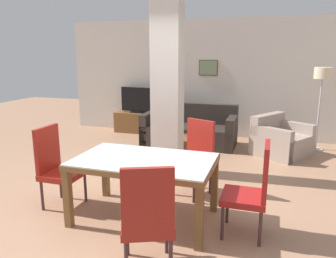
{
  "coord_description": "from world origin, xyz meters",
  "views": [
    {
      "loc": [
        1.34,
        -3.32,
        1.91
      ],
      "look_at": [
        0.0,
        0.9,
        0.89
      ],
      "focal_mm": 35.0,
      "sensor_mm": 36.0,
      "label": 1
    }
  ],
  "objects_px": {
    "tv_stand": "(138,122)",
    "tv_screen": "(138,100)",
    "armchair": "(280,141)",
    "dining_chair_head_right": "(253,188)",
    "dining_chair_far_right": "(195,155)",
    "dining_chair_head_left": "(56,165)",
    "coffee_table": "(175,147)",
    "dining_table": "(144,171)",
    "sofa": "(190,131)",
    "dining_chair_near_right": "(148,216)",
    "bottle": "(173,129)",
    "floor_lamp": "(322,81)"
  },
  "relations": [
    {
      "from": "tv_stand",
      "to": "tv_screen",
      "type": "height_order",
      "value": "tv_screen"
    },
    {
      "from": "armchair",
      "to": "tv_screen",
      "type": "bearing_deg",
      "value": -72.66
    },
    {
      "from": "dining_chair_head_right",
      "to": "dining_chair_far_right",
      "type": "height_order",
      "value": "same"
    },
    {
      "from": "dining_chair_head_left",
      "to": "tv_stand",
      "type": "height_order",
      "value": "dining_chair_head_left"
    },
    {
      "from": "dining_chair_head_left",
      "to": "coffee_table",
      "type": "relative_size",
      "value": 1.8
    },
    {
      "from": "dining_table",
      "to": "sofa",
      "type": "relative_size",
      "value": 0.81
    },
    {
      "from": "dining_chair_near_right",
      "to": "bottle",
      "type": "xyz_separation_m",
      "value": [
        -0.78,
        3.37,
        -0.02
      ]
    },
    {
      "from": "coffee_table",
      "to": "tv_screen",
      "type": "xyz_separation_m",
      "value": [
        -1.48,
        1.76,
        0.58
      ]
    },
    {
      "from": "dining_chair_near_right",
      "to": "floor_lamp",
      "type": "xyz_separation_m",
      "value": [
        1.88,
        4.67,
        0.85
      ]
    },
    {
      "from": "dining_chair_head_left",
      "to": "dining_chair_near_right",
      "type": "relative_size",
      "value": 1.0
    },
    {
      "from": "dining_chair_far_right",
      "to": "sofa",
      "type": "distance_m",
      "value": 2.58
    },
    {
      "from": "dining_chair_far_right",
      "to": "dining_chair_near_right",
      "type": "relative_size",
      "value": 1.0
    },
    {
      "from": "dining_chair_near_right",
      "to": "dining_chair_far_right",
      "type": "bearing_deg",
      "value": 66.76
    },
    {
      "from": "armchair",
      "to": "tv_stand",
      "type": "xyz_separation_m",
      "value": [
        -3.34,
        0.88,
        -0.02
      ]
    },
    {
      "from": "dining_chair_head_right",
      "to": "tv_screen",
      "type": "relative_size",
      "value": 1.17
    },
    {
      "from": "coffee_table",
      "to": "tv_stand",
      "type": "xyz_separation_m",
      "value": [
        -1.48,
        1.76,
        0.03
      ]
    },
    {
      "from": "dining_chair_head_left",
      "to": "sofa",
      "type": "distance_m",
      "value": 3.51
    },
    {
      "from": "dining_chair_near_right",
      "to": "armchair",
      "type": "xyz_separation_m",
      "value": [
        1.17,
        4.08,
        -0.27
      ]
    },
    {
      "from": "dining_chair_near_right",
      "to": "sofa",
      "type": "xyz_separation_m",
      "value": [
        -0.69,
        4.3,
        -0.25
      ]
    },
    {
      "from": "dining_chair_far_right",
      "to": "dining_chair_near_right",
      "type": "xyz_separation_m",
      "value": [
        -0.0,
        -1.83,
        0.0
      ]
    },
    {
      "from": "dining_chair_near_right",
      "to": "tv_screen",
      "type": "distance_m",
      "value": 5.43
    },
    {
      "from": "tv_screen",
      "to": "coffee_table",
      "type": "bearing_deg",
      "value": 135.71
    },
    {
      "from": "dining_chair_head_left",
      "to": "coffee_table",
      "type": "xyz_separation_m",
      "value": [
        0.9,
        2.29,
        -0.32
      ]
    },
    {
      "from": "floor_lamp",
      "to": "bottle",
      "type": "bearing_deg",
      "value": -153.81
    },
    {
      "from": "dining_table",
      "to": "armchair",
      "type": "distance_m",
      "value": 3.54
    },
    {
      "from": "dining_chair_far_right",
      "to": "armchair",
      "type": "xyz_separation_m",
      "value": [
        1.17,
        2.26,
        -0.27
      ]
    },
    {
      "from": "dining_chair_head_right",
      "to": "dining_chair_head_left",
      "type": "xyz_separation_m",
      "value": [
        -2.41,
        0.0,
        0.0
      ]
    },
    {
      "from": "dining_chair_near_right",
      "to": "tv_screen",
      "type": "xyz_separation_m",
      "value": [
        -2.18,
        4.96,
        0.26
      ]
    },
    {
      "from": "dining_chair_head_right",
      "to": "tv_screen",
      "type": "height_order",
      "value": "tv_screen"
    },
    {
      "from": "tv_stand",
      "to": "floor_lamp",
      "type": "height_order",
      "value": "floor_lamp"
    },
    {
      "from": "dining_chair_near_right",
      "to": "bottle",
      "type": "bearing_deg",
      "value": 79.81
    },
    {
      "from": "tv_stand",
      "to": "floor_lamp",
      "type": "bearing_deg",
      "value": -4.1
    },
    {
      "from": "armchair",
      "to": "bottle",
      "type": "bearing_deg",
      "value": -37.73
    },
    {
      "from": "dining_chair_head_left",
      "to": "armchair",
      "type": "relative_size",
      "value": 0.82
    },
    {
      "from": "dining_chair_head_right",
      "to": "tv_screen",
      "type": "distance_m",
      "value": 5.05
    },
    {
      "from": "dining_chair_near_right",
      "to": "coffee_table",
      "type": "xyz_separation_m",
      "value": [
        -0.69,
        3.21,
        -0.32
      ]
    },
    {
      "from": "dining_chair_far_right",
      "to": "armchair",
      "type": "relative_size",
      "value": 0.82
    },
    {
      "from": "tv_stand",
      "to": "armchair",
      "type": "bearing_deg",
      "value": -14.79
    },
    {
      "from": "dining_chair_head_right",
      "to": "dining_chair_head_left",
      "type": "height_order",
      "value": "same"
    },
    {
      "from": "dining_table",
      "to": "sofa",
      "type": "distance_m",
      "value": 3.41
    },
    {
      "from": "dining_chair_head_right",
      "to": "dining_chair_far_right",
      "type": "bearing_deg",
      "value": 42.2
    },
    {
      "from": "floor_lamp",
      "to": "dining_chair_far_right",
      "type": "bearing_deg",
      "value": -123.36
    },
    {
      "from": "sofa",
      "to": "tv_screen",
      "type": "distance_m",
      "value": 1.71
    },
    {
      "from": "armchair",
      "to": "coffee_table",
      "type": "relative_size",
      "value": 2.19
    },
    {
      "from": "dining_table",
      "to": "tv_stand",
      "type": "height_order",
      "value": "dining_table"
    },
    {
      "from": "bottle",
      "to": "dining_chair_far_right",
      "type": "bearing_deg",
      "value": -63.16
    },
    {
      "from": "dining_chair_near_right",
      "to": "coffee_table",
      "type": "bearing_deg",
      "value": 78.95
    },
    {
      "from": "dining_chair_head_left",
      "to": "armchair",
      "type": "bearing_deg",
      "value": 138.99
    },
    {
      "from": "bottle",
      "to": "coffee_table",
      "type": "bearing_deg",
      "value": -61.31
    },
    {
      "from": "dining_chair_far_right",
      "to": "coffee_table",
      "type": "height_order",
      "value": "dining_chair_far_right"
    }
  ]
}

